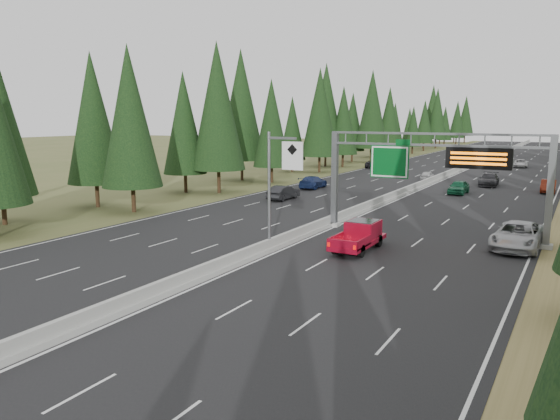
# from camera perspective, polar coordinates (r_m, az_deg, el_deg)

# --- Properties ---
(road) EXTENTS (32.00, 260.00, 0.08)m
(road) POSITION_cam_1_polar(r_m,az_deg,el_deg) (88.19, 17.29, 3.43)
(road) COLOR black
(road) RESTS_ON ground
(shoulder_left) EXTENTS (3.60, 260.00, 0.06)m
(shoulder_left) POSITION_cam_1_polar(r_m,az_deg,el_deg) (93.49, 6.55, 4.14)
(shoulder_left) COLOR #4B5729
(shoulder_left) RESTS_ON ground
(median_barrier) EXTENTS (0.70, 260.00, 0.85)m
(median_barrier) POSITION_cam_1_polar(r_m,az_deg,el_deg) (88.16, 17.30, 3.67)
(median_barrier) COLOR gray
(median_barrier) RESTS_ON road
(sign_gantry) EXTENTS (16.75, 0.98, 7.80)m
(sign_gantry) POSITION_cam_1_polar(r_m,az_deg,el_deg) (41.92, 16.52, 4.17)
(sign_gantry) COLOR slate
(sign_gantry) RESTS_ON road
(hov_sign_pole) EXTENTS (2.80, 0.50, 8.00)m
(hov_sign_pole) POSITION_cam_1_polar(r_m,az_deg,el_deg) (35.71, -0.37, 2.79)
(hov_sign_pole) COLOR slate
(hov_sign_pole) RESTS_ON road
(tree_row_left) EXTENTS (12.12, 243.86, 18.70)m
(tree_row_left) POSITION_cam_1_polar(r_m,az_deg,el_deg) (85.89, 1.55, 9.79)
(tree_row_left) COLOR black
(tree_row_left) RESTS_ON ground
(silver_minivan) EXTENTS (3.31, 6.65, 1.81)m
(silver_minivan) POSITION_cam_1_polar(r_m,az_deg,el_deg) (40.86, 23.62, -2.47)
(silver_minivan) COLOR #A7A8AC
(silver_minivan) RESTS_ON road
(red_pickup) EXTENTS (2.08, 5.82, 1.90)m
(red_pickup) POSITION_cam_1_polar(r_m,az_deg,el_deg) (37.80, 8.43, -2.46)
(red_pickup) COLOR black
(red_pickup) RESTS_ON road
(car_ahead_green) EXTENTS (1.93, 4.67, 1.58)m
(car_ahead_green) POSITION_cam_1_polar(r_m,az_deg,el_deg) (67.50, 18.16, 2.29)
(car_ahead_green) COLOR #125131
(car_ahead_green) RESTS_ON road
(car_ahead_dkred) EXTENTS (1.74, 4.69, 1.53)m
(car_ahead_dkred) POSITION_cam_1_polar(r_m,az_deg,el_deg) (72.63, 26.24, 2.25)
(car_ahead_dkred) COLOR maroon
(car_ahead_dkred) RESTS_ON road
(car_ahead_dkgrey) EXTENTS (2.61, 5.75, 1.63)m
(car_ahead_dkgrey) POSITION_cam_1_polar(r_m,az_deg,el_deg) (76.71, 20.99, 2.99)
(car_ahead_dkgrey) COLOR #232326
(car_ahead_dkgrey) RESTS_ON road
(car_ahead_white) EXTENTS (2.74, 5.14, 1.38)m
(car_ahead_white) POSITION_cam_1_polar(r_m,az_deg,el_deg) (107.24, 23.84, 4.48)
(car_ahead_white) COLOR silver
(car_ahead_white) RESTS_ON road
(car_ahead_far) EXTENTS (1.99, 4.56, 1.53)m
(car_ahead_far) POSITION_cam_1_polar(r_m,az_deg,el_deg) (139.60, 22.49, 5.63)
(car_ahead_far) COLOR black
(car_ahead_far) RESTS_ON road
(car_onc_near) EXTENTS (1.73, 4.76, 1.56)m
(car_onc_near) POSITION_cam_1_polar(r_m,az_deg,el_deg) (59.65, 0.36, 1.85)
(car_onc_near) COLOR black
(car_onc_near) RESTS_ON road
(car_onc_blue) EXTENTS (2.57, 5.56, 1.57)m
(car_onc_blue) POSITION_cam_1_polar(r_m,az_deg,el_deg) (69.26, 3.46, 2.93)
(car_onc_blue) COLOR navy
(car_onc_blue) RESTS_ON road
(car_onc_white) EXTENTS (1.64, 3.78, 1.27)m
(car_onc_white) POSITION_cam_1_polar(r_m,az_deg,el_deg) (81.20, 15.16, 3.51)
(car_onc_white) COLOR #B5B5B5
(car_onc_white) RESTS_ON road
(car_onc_far) EXTENTS (2.87, 5.49, 1.48)m
(car_onc_far) POSITION_cam_1_polar(r_m,az_deg,el_deg) (98.64, 9.89, 4.80)
(car_onc_far) COLOR black
(car_onc_far) RESTS_ON road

